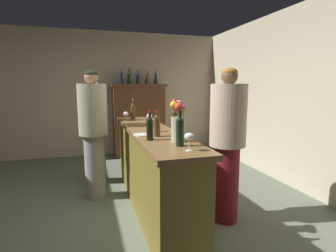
# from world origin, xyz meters

# --- Properties ---
(floor) EXTENTS (7.65, 7.65, 0.00)m
(floor) POSITION_xyz_m (0.00, 0.00, 0.00)
(floor) COLOR #616A5A
(floor) RESTS_ON ground
(wall_back) EXTENTS (5.58, 0.12, 2.67)m
(wall_back) POSITION_xyz_m (0.00, 3.00, 1.33)
(wall_back) COLOR #C3AE91
(wall_back) RESTS_ON ground
(wall_right) EXTENTS (0.12, 6.00, 2.67)m
(wall_right) POSITION_xyz_m (2.79, 0.00, 1.33)
(wall_right) COLOR #BEB194
(wall_right) RESTS_ON ground
(bar_counter) EXTENTS (0.53, 2.65, 0.99)m
(bar_counter) POSITION_xyz_m (0.55, 0.10, 0.50)
(bar_counter) COLOR brown
(bar_counter) RESTS_ON ground
(display_cabinet) EXTENTS (1.18, 0.43, 1.55)m
(display_cabinet) POSITION_xyz_m (0.89, 2.70, 0.81)
(display_cabinet) COLOR brown
(display_cabinet) RESTS_ON ground
(wine_bottle_malbec) EXTENTS (0.07, 0.07, 0.32)m
(wine_bottle_malbec) POSITION_xyz_m (0.50, 1.14, 1.13)
(wine_bottle_malbec) COLOR #4B3119
(wine_bottle_malbec) RESTS_ON bar_counter
(wine_bottle_riesling) EXTENTS (0.07, 0.07, 0.28)m
(wine_bottle_riesling) POSITION_xyz_m (0.51, -0.34, 1.12)
(wine_bottle_riesling) COLOR #4D341A
(wine_bottle_riesling) RESTS_ON bar_counter
(wine_bottle_pinot) EXTENTS (0.07, 0.07, 0.32)m
(wine_bottle_pinot) POSITION_xyz_m (0.60, -0.83, 1.13)
(wine_bottle_pinot) COLOR black
(wine_bottle_pinot) RESTS_ON bar_counter
(wine_bottle_syrah) EXTENTS (0.07, 0.07, 0.29)m
(wine_bottle_syrah) POSITION_xyz_m (0.40, -0.50, 1.12)
(wine_bottle_syrah) COLOR black
(wine_bottle_syrah) RESTS_ON bar_counter
(wine_bottle_chardonnay) EXTENTS (0.07, 0.07, 0.33)m
(wine_bottle_chardonnay) POSITION_xyz_m (0.72, -0.29, 1.14)
(wine_bottle_chardonnay) COLOR #422A12
(wine_bottle_chardonnay) RESTS_ON bar_counter
(wine_glass_front) EXTENTS (0.07, 0.07, 0.15)m
(wine_glass_front) POSITION_xyz_m (0.63, 0.51, 1.10)
(wine_glass_front) COLOR white
(wine_glass_front) RESTS_ON bar_counter
(wine_glass_mid) EXTENTS (0.07, 0.07, 0.14)m
(wine_glass_mid) POSITION_xyz_m (0.37, 0.99, 1.09)
(wine_glass_mid) COLOR white
(wine_glass_mid) RESTS_ON bar_counter
(wine_glass_rear) EXTENTS (0.07, 0.07, 0.15)m
(wine_glass_rear) POSITION_xyz_m (0.54, -0.05, 1.10)
(wine_glass_rear) COLOR white
(wine_glass_rear) RESTS_ON bar_counter
(wine_glass_spare) EXTENTS (0.08, 0.08, 0.15)m
(wine_glass_spare) POSITION_xyz_m (0.61, -1.01, 1.11)
(wine_glass_spare) COLOR white
(wine_glass_spare) RESTS_ON bar_counter
(flower_arrangement) EXTENTS (0.15, 0.17, 0.40)m
(flower_arrangement) POSITION_xyz_m (0.65, -0.64, 1.19)
(flower_arrangement) COLOR #A5A789
(flower_arrangement) RESTS_ON bar_counter
(cheese_plate) EXTENTS (0.17, 0.17, 0.01)m
(cheese_plate) POSITION_xyz_m (0.37, -0.23, 1.00)
(cheese_plate) COLOR white
(cheese_plate) RESTS_ON bar_counter
(display_bottle_left) EXTENTS (0.07, 0.07, 0.33)m
(display_bottle_left) POSITION_xyz_m (0.52, 2.70, 1.70)
(display_bottle_left) COLOR #1E223E
(display_bottle_left) RESTS_ON display_cabinet
(display_bottle_midleft) EXTENTS (0.08, 0.08, 0.32)m
(display_bottle_midleft) POSITION_xyz_m (0.69, 2.70, 1.69)
(display_bottle_midleft) COLOR #14381A
(display_bottle_midleft) RESTS_ON display_cabinet
(display_bottle_center) EXTENTS (0.07, 0.07, 0.32)m
(display_bottle_center) POSITION_xyz_m (0.87, 2.70, 1.70)
(display_bottle_center) COLOR #232A32
(display_bottle_center) RESTS_ON display_cabinet
(display_bottle_midright) EXTENTS (0.06, 0.06, 0.32)m
(display_bottle_midright) POSITION_xyz_m (1.07, 2.70, 1.70)
(display_bottle_midright) COLOR #433317
(display_bottle_midright) RESTS_ON display_cabinet
(display_bottle_right) EXTENTS (0.06, 0.06, 0.30)m
(display_bottle_right) POSITION_xyz_m (1.27, 2.70, 1.69)
(display_bottle_right) COLOR #1A2932
(display_bottle_right) RESTS_ON display_cabinet
(patron_by_cabinet) EXTENTS (0.38, 0.38, 1.71)m
(patron_by_cabinet) POSITION_xyz_m (-0.11, 0.63, 0.93)
(patron_by_cabinet) COLOR gray
(patron_by_cabinet) RESTS_ON ground
(patron_near_entrance) EXTENTS (0.38, 0.38, 1.58)m
(patron_near_entrance) POSITION_xyz_m (-0.08, 1.22, 0.85)
(patron_near_entrance) COLOR #4A674C
(patron_near_entrance) RESTS_ON ground
(bartender) EXTENTS (0.39, 0.39, 1.71)m
(bartender) POSITION_xyz_m (1.28, -0.45, 0.93)
(bartender) COLOR maroon
(bartender) RESTS_ON ground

